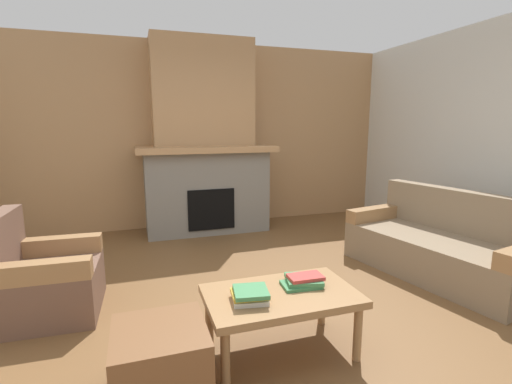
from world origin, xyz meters
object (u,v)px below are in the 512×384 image
object	(u,v)px
couch	(441,247)
armchair	(42,280)
coffee_table	(281,300)
ottoman	(161,361)
fireplace	(205,150)

from	to	relation	value
couch	armchair	world-z (taller)	same
armchair	coffee_table	xyz separation A→B (m)	(1.64, -1.08, 0.08)
couch	armchair	size ratio (longest dim) A/B	2.27
ottoman	couch	bearing A→B (deg)	17.17
coffee_table	fireplace	bearing A→B (deg)	88.37
armchair	coffee_table	distance (m)	1.96
coffee_table	ottoman	size ratio (longest dim) A/B	1.92
fireplace	coffee_table	distance (m)	3.23
armchair	coffee_table	size ratio (longest dim) A/B	0.85
couch	coffee_table	bearing A→B (deg)	-160.47
fireplace	coffee_table	world-z (taller)	fireplace
couch	ottoman	bearing A→B (deg)	-162.83
armchair	ottoman	bearing A→B (deg)	-55.65
fireplace	armchair	world-z (taller)	fireplace
armchair	ottoman	size ratio (longest dim) A/B	1.63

